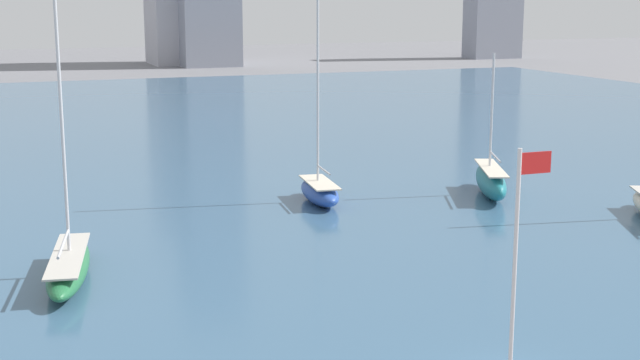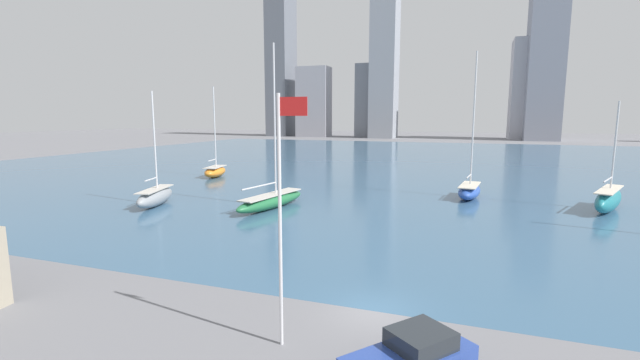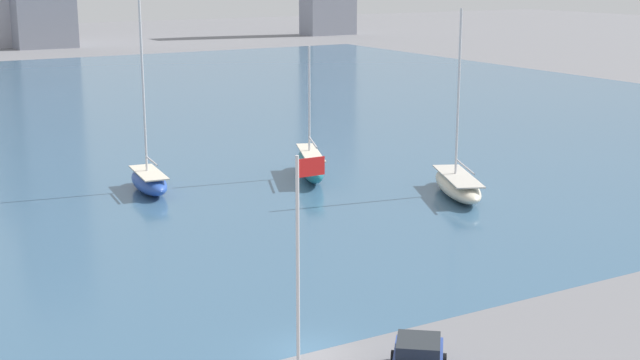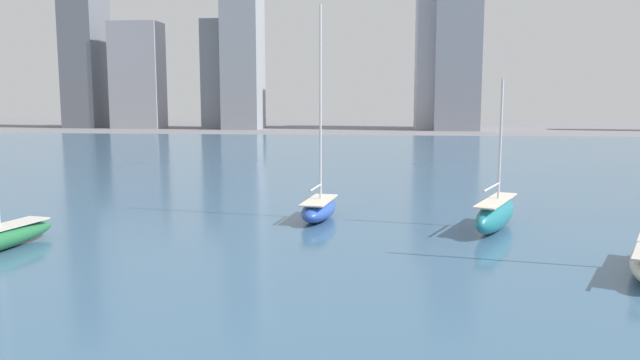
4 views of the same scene
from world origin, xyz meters
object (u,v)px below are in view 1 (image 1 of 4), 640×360
(sailboat_blue, at_px, (320,190))
(sailboat_green, at_px, (69,265))
(flag_pole, at_px, (515,288))
(sailboat_teal, at_px, (491,181))

(sailboat_blue, bearing_deg, sailboat_green, -140.23)
(flag_pole, height_order, sailboat_teal, sailboat_teal)
(sailboat_teal, bearing_deg, sailboat_green, -140.27)
(flag_pole, xyz_separation_m, sailboat_blue, (6.85, 35.99, -4.56))
(flag_pole, height_order, sailboat_blue, sailboat_blue)
(flag_pole, relative_size, sailboat_blue, 0.62)
(flag_pole, xyz_separation_m, sailboat_green, (-12.07, 23.63, -4.66))
(sailboat_teal, height_order, sailboat_green, sailboat_green)
(flag_pole, bearing_deg, sailboat_blue, 79.23)
(flag_pole, distance_m, sailboat_teal, 39.27)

